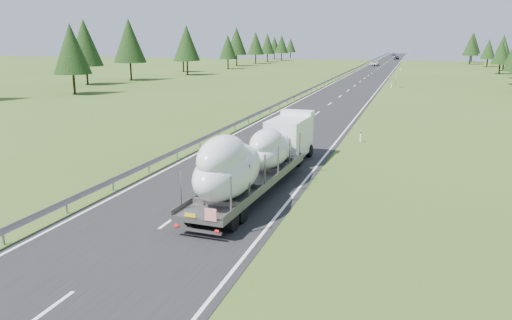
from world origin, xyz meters
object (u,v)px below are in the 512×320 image
(distant_van, at_px, (374,63))
(distant_car_dark, at_px, (397,58))
(highway_sign, at_px, (396,77))
(distant_car_blue, at_px, (394,54))
(boat_truck, at_px, (258,154))

(distant_van, xyz_separation_m, distant_car_dark, (4.67, 54.01, -0.05))
(highway_sign, xyz_separation_m, distant_car_blue, (-8.41, 179.14, -1.10))
(distant_van, relative_size, distant_car_dark, 1.30)
(boat_truck, xyz_separation_m, distant_car_dark, (-0.05, 191.64, -1.30))
(highway_sign, bearing_deg, boat_truck, -94.18)
(distant_car_blue, bearing_deg, distant_van, -96.07)
(distant_van, height_order, distant_car_dark, distant_van)
(boat_truck, bearing_deg, distant_van, 91.96)
(highway_sign, height_order, boat_truck, boat_truck)
(boat_truck, relative_size, distant_car_dark, 4.08)
(distant_car_dark, distance_m, distant_car_blue, 52.93)
(highway_sign, bearing_deg, distant_car_dark, 92.18)
(distant_car_dark, bearing_deg, distant_car_blue, 97.16)
(highway_sign, bearing_deg, distant_van, 97.47)
(highway_sign, height_order, distant_van, highway_sign)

